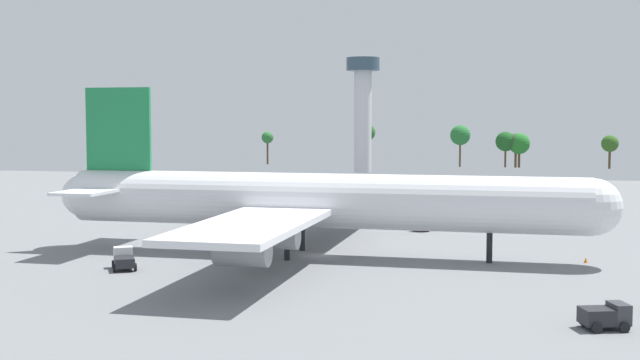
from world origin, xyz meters
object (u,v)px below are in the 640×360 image
Objects in this scene: control_tower at (363,104)px; fuel_truck at (576,220)px; cargo_airplane at (318,201)px; cargo_loader at (605,316)px; catering_truck at (423,224)px; safety_cone_nose at (586,260)px; maintenance_van at (124,259)px.

fuel_truck is at bearing -65.60° from control_tower.
cargo_airplane reaches higher than cargo_loader.
safety_cone_nose is (21.58, -23.42, -0.71)m from catering_truck.
cargo_airplane is at bearing -81.59° from control_tower.
control_tower is (-56.05, 123.59, 20.40)m from fuel_truck.
maintenance_van is (-49.83, 15.35, 0.02)m from cargo_loader.
catering_truck is at bearing -160.08° from fuel_truck.
cargo_loader is 31.69m from safety_cone_nose.
fuel_truck reaches higher than safety_cone_nose.
maintenance_van is 172.78m from control_tower.
fuel_truck is at bearing 88.16° from cargo_loader.
control_tower reaches higher than catering_truck.
safety_cone_nose is at bearing 4.88° from cargo_airplane.
cargo_airplane is at bearing -133.63° from fuel_truck.
maintenance_van is at bearing 162.88° from cargo_loader.
cargo_airplane is at bearing -175.12° from safety_cone_nose.
maintenance_van reaches higher than cargo_loader.
catering_truck reaches higher than safety_cone_nose.
fuel_truck is 31.64m from safety_cone_nose.
fuel_truck is 0.14× the size of control_tower.
control_tower is at bearing 109.53° from safety_cone_nose.
safety_cone_nose is (31.72, 2.71, -6.44)m from cargo_airplane.
cargo_loader is at bearing -91.84° from fuel_truck.
control_tower is at bearing 98.41° from cargo_airplane.
catering_truck is 0.11× the size of control_tower.
catering_truck is at bearing 110.46° from cargo_loader.
fuel_truck is (51.86, 47.92, 0.11)m from maintenance_van.
maintenance_van is 1.18× the size of catering_truck.
fuel_truck reaches higher than maintenance_van.
fuel_truck reaches higher than cargo_loader.
safety_cone_nose is (1.04, 31.66, -0.79)m from cargo_loader.
control_tower is at bearing 91.40° from maintenance_van.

